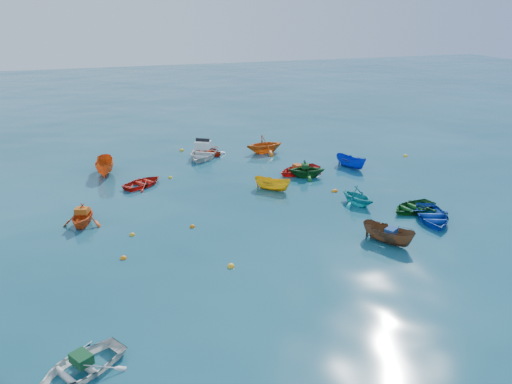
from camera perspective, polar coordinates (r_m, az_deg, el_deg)
name	(u,v)px	position (r m, az deg, el deg)	size (l,w,h in m)	color
ground	(284,229)	(27.96, 3.18, -4.24)	(160.00, 160.00, 0.00)	#0B3F4F
dinghy_white_near	(81,372)	(19.11, -19.41, -18.86)	(2.30, 3.22, 0.67)	silver
sampan_brown_mid	(387,243)	(27.29, 14.77, -5.62)	(1.10, 2.93, 1.13)	brown
dinghy_blue_se	(431,220)	(30.73, 19.42, -3.07)	(2.59, 3.63, 0.75)	#0D39A3
dinghy_orange_w	(83,225)	(30.07, -19.12, -3.56)	(2.22, 2.57, 1.35)	#DE4D14
sampan_yellow_mid	(272,190)	(33.67, 1.87, 0.25)	(0.98, 2.60, 1.01)	gold
dinghy_green_e	(413,210)	(31.80, 17.45, -2.02)	(2.24, 3.13, 0.65)	#12501B
dinghy_cyan_se	(357,204)	(31.91, 11.44, -1.37)	(2.13, 2.48, 1.30)	teal
dinghy_red_nw	(143,186)	(35.32, -12.75, 0.73)	(2.13, 2.98, 0.62)	red
sampan_orange_n	(106,174)	(38.45, -16.79, 2.00)	(1.27, 3.38, 1.31)	#D25213
dinghy_green_n	(306,177)	(36.31, 5.76, 1.71)	(2.25, 2.61, 1.38)	#114C19
dinghy_red_ne	(299,173)	(37.11, 4.89, 2.17)	(2.45, 3.43, 0.71)	red
sampan_blue_far	(351,167)	(38.96, 10.75, 2.78)	(1.04, 2.75, 1.07)	#0D29AC
dinghy_red_far	(210,154)	(41.93, -5.33, 4.36)	(2.00, 2.79, 0.58)	#B32A0E
dinghy_orange_far	(264,153)	(42.08, 0.96, 4.51)	(2.71, 3.15, 1.66)	#D66214
motorboat_white	(203,157)	(41.08, -6.04, 3.98)	(3.06, 4.28, 1.49)	silver
tarp_green_a	(81,359)	(18.83, -19.33, -17.53)	(0.73, 0.55, 0.35)	#114622
tarp_blue_a	(391,231)	(26.92, 15.20, -4.32)	(0.65, 0.49, 0.32)	navy
tarp_orange_a	(82,211)	(29.79, -19.28, -2.04)	(0.70, 0.53, 0.34)	#BF5513
tarp_green_b	(305,166)	(36.03, 5.65, 2.97)	(0.62, 0.47, 0.30)	#104017
tarp_orange_b	(298,167)	(36.89, 4.80, 2.91)	(0.69, 0.52, 0.33)	#B44512
buoy_or_a	(124,259)	(25.69, -14.90, -7.37)	(0.32, 0.32, 0.32)	orange
buoy_ye_a	(231,267)	(24.15, -2.88, -8.54)	(0.35, 0.35, 0.35)	yellow
buoy_or_b	(335,191)	(33.78, 9.06, 0.06)	(0.33, 0.33, 0.33)	orange
buoy_ye_b	(132,235)	(28.01, -13.96, -4.82)	(0.30, 0.30, 0.30)	gold
buoy_or_c	(192,227)	(28.36, -7.28, -4.01)	(0.32, 0.32, 0.32)	#CF6A0B
buoy_ye_c	(170,178)	(36.44, -9.75, 1.58)	(0.31, 0.31, 0.31)	yellow
buoy_or_d	(333,192)	(33.73, 8.85, 0.04)	(0.30, 0.30, 0.30)	orange
buoy_ye_d	(182,151)	(43.11, -8.49, 4.68)	(0.38, 0.38, 0.38)	yellow
buoy_or_e	(354,161)	(40.55, 11.15, 3.47)	(0.36, 0.36, 0.36)	orange
buoy_ye_e	(405,156)	(42.86, 16.69, 3.92)	(0.36, 0.36, 0.36)	yellow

